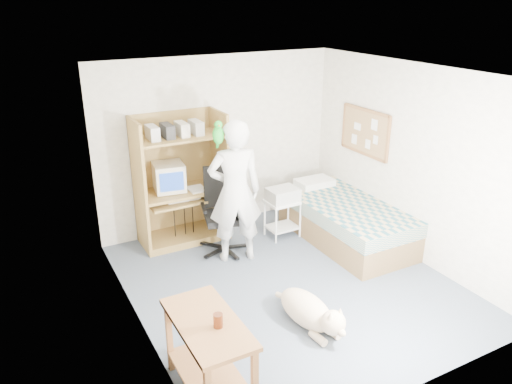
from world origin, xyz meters
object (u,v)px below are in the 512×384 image
at_px(printer_cart, 282,212).
at_px(side_desk, 209,347).
at_px(dog, 310,311).
at_px(computer_hutch, 181,185).
at_px(office_chair, 223,222).
at_px(person, 235,192).
at_px(bed, 345,221).

bearing_deg(printer_cart, side_desk, -133.85).
bearing_deg(dog, computer_hutch, 94.18).
distance_m(computer_hutch, office_chair, 0.79).
bearing_deg(printer_cart, computer_hutch, 153.54).
bearing_deg(person, dog, 106.45).
bearing_deg(computer_hutch, person, -64.64).
xyz_separation_m(computer_hutch, printer_cart, (1.28, -0.60, -0.46)).
bearing_deg(side_desk, computer_hutch, 73.86).
relative_size(office_chair, dog, 1.02).
xyz_separation_m(office_chair, dog, (0.07, -1.99, -0.22)).
distance_m(computer_hutch, dog, 2.67).
xyz_separation_m(side_desk, person, (1.26, 2.07, 0.44)).
height_order(office_chair, person, person).
relative_size(side_desk, printer_cart, 1.82).
relative_size(computer_hutch, office_chair, 1.60).
relative_size(bed, printer_cart, 3.67).
bearing_deg(dog, side_desk, -169.30).
xyz_separation_m(side_desk, printer_cart, (2.13, 2.34, -0.13)).
bearing_deg(printer_cart, person, -164.35).
bearing_deg(person, side_desk, 73.80).
relative_size(side_desk, office_chair, 0.89).
bearing_deg(dog, person, 85.48).
height_order(computer_hutch, side_desk, computer_hutch).
bearing_deg(bed, office_chair, 160.86).
bearing_deg(side_desk, printer_cart, 47.61).
bearing_deg(side_desk, dog, 16.50).
bearing_deg(side_desk, person, 58.64).
bearing_deg(person, bed, -173.91).
distance_m(computer_hutch, person, 0.97).
height_order(person, printer_cart, person).
xyz_separation_m(person, printer_cart, (0.87, 0.27, -0.57)).
bearing_deg(dog, office_chair, 86.26).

